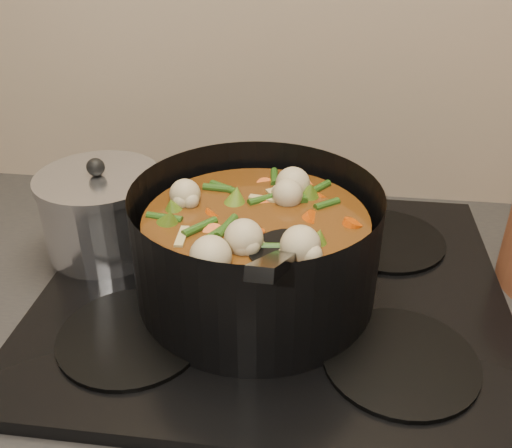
# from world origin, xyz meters

# --- Properties ---
(stovetop) EXTENTS (0.62, 0.54, 0.03)m
(stovetop) POSITION_xyz_m (0.00, 1.93, 0.92)
(stovetop) COLOR black
(stovetop) RESTS_ON counter
(stockpot) EXTENTS (0.38, 0.46, 0.23)m
(stockpot) POSITION_xyz_m (-0.02, 1.91, 1.00)
(stockpot) COLOR black
(stockpot) RESTS_ON stovetop
(saucepan) EXTENTS (0.18, 0.18, 0.15)m
(saucepan) POSITION_xyz_m (-0.26, 1.99, 0.99)
(saucepan) COLOR silver
(saucepan) RESTS_ON stovetop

